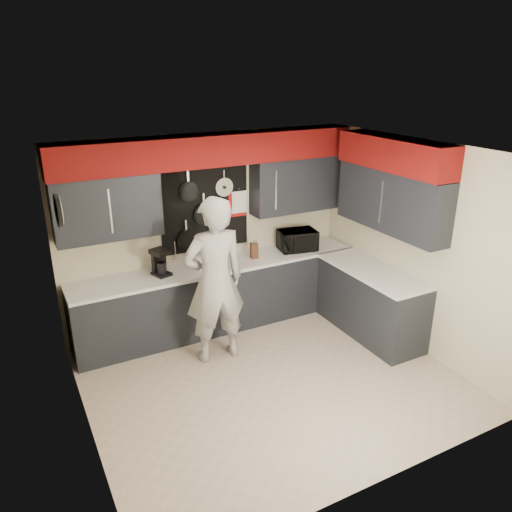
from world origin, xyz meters
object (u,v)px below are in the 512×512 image
person (215,281)px  utensil_crock (198,262)px  knife_block (254,250)px  microwave (297,240)px  coffee_maker (160,261)px

person → utensil_crock: bearing=-94.0°
knife_block → person: person is taller
microwave → utensil_crock: (-1.49, 0.03, -0.06)m
knife_block → utensil_crock: (-0.80, 0.02, -0.02)m
coffee_maker → utensil_crock: bearing=-21.0°
knife_block → coffee_maker: 1.31m
knife_block → person: bearing=-130.9°
coffee_maker → person: size_ratio=0.17×
person → microwave: bearing=-154.4°
microwave → coffee_maker: coffee_maker is taller
knife_block → person: 1.11m
microwave → person: (-1.56, -0.68, -0.04)m
microwave → utensil_crock: microwave is taller
person → knife_block: bearing=-139.9°
knife_block → coffee_maker: coffee_maker is taller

